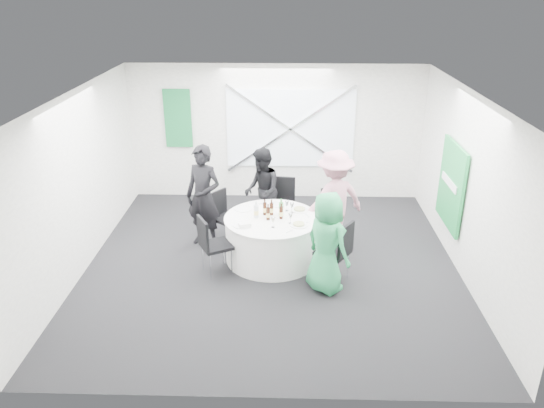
{
  "coord_description": "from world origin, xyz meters",
  "views": [
    {
      "loc": [
        0.22,
        -7.61,
        4.34
      ],
      "look_at": [
        0.0,
        0.2,
        1.0
      ],
      "focal_mm": 35.0,
      "sensor_mm": 36.0,
      "label": 1
    }
  ],
  "objects_px": {
    "person_man_back_left": "(204,197)",
    "clear_water_bottle": "(256,211)",
    "chair_front_left": "(211,241)",
    "green_water_bottle": "(281,209)",
    "chair_back_right": "(323,214)",
    "person_man_back": "(262,191)",
    "banquet_table": "(272,238)",
    "person_woman_green": "(327,243)",
    "chair_front_right": "(338,248)",
    "person_woman_pink": "(334,200)",
    "chair_back": "(283,199)",
    "chair_back_left": "(223,212)"
  },
  "relations": [
    {
      "from": "person_man_back_left",
      "to": "person_man_back",
      "type": "relative_size",
      "value": 1.14
    },
    {
      "from": "person_man_back",
      "to": "person_woman_green",
      "type": "relative_size",
      "value": 1.01
    },
    {
      "from": "person_man_back_left",
      "to": "person_man_back",
      "type": "height_order",
      "value": "person_man_back_left"
    },
    {
      "from": "banquet_table",
      "to": "person_man_back_left",
      "type": "relative_size",
      "value": 0.87
    },
    {
      "from": "chair_back_right",
      "to": "person_woman_green",
      "type": "bearing_deg",
      "value": -36.83
    },
    {
      "from": "banquet_table",
      "to": "person_man_back_left",
      "type": "xyz_separation_m",
      "value": [
        -1.19,
        0.53,
        0.52
      ]
    },
    {
      "from": "chair_back_left",
      "to": "green_water_bottle",
      "type": "distance_m",
      "value": 1.22
    },
    {
      "from": "person_woman_green",
      "to": "chair_back_left",
      "type": "bearing_deg",
      "value": 4.9
    },
    {
      "from": "chair_back_right",
      "to": "person_woman_green",
      "type": "distance_m",
      "value": 1.54
    },
    {
      "from": "chair_back_left",
      "to": "chair_front_left",
      "type": "relative_size",
      "value": 0.95
    },
    {
      "from": "person_woman_green",
      "to": "chair_front_left",
      "type": "bearing_deg",
      "value": 34.69
    },
    {
      "from": "person_man_back_left",
      "to": "clear_water_bottle",
      "type": "height_order",
      "value": "person_man_back_left"
    },
    {
      "from": "person_man_back",
      "to": "clear_water_bottle",
      "type": "relative_size",
      "value": 5.76
    },
    {
      "from": "banquet_table",
      "to": "chair_back",
      "type": "bearing_deg",
      "value": 82.3
    },
    {
      "from": "chair_front_right",
      "to": "person_man_back_left",
      "type": "bearing_deg",
      "value": -84.88
    },
    {
      "from": "person_man_back_left",
      "to": "chair_front_right",
      "type": "bearing_deg",
      "value": -4.84
    },
    {
      "from": "chair_back_right",
      "to": "person_man_back",
      "type": "relative_size",
      "value": 0.6
    },
    {
      "from": "green_water_bottle",
      "to": "banquet_table",
      "type": "bearing_deg",
      "value": -148.78
    },
    {
      "from": "chair_back_left",
      "to": "chair_front_left",
      "type": "xyz_separation_m",
      "value": [
        -0.06,
        -1.17,
        0.03
      ]
    },
    {
      "from": "chair_back_right",
      "to": "person_woman_pink",
      "type": "bearing_deg",
      "value": 25.1
    },
    {
      "from": "person_man_back",
      "to": "person_man_back_left",
      "type": "bearing_deg",
      "value": -70.93
    },
    {
      "from": "chair_front_left",
      "to": "clear_water_bottle",
      "type": "xyz_separation_m",
      "value": [
        0.68,
        0.5,
        0.29
      ]
    },
    {
      "from": "chair_back_left",
      "to": "person_man_back",
      "type": "bearing_deg",
      "value": -20.07
    },
    {
      "from": "chair_front_left",
      "to": "person_woman_pink",
      "type": "bearing_deg",
      "value": -90.84
    },
    {
      "from": "banquet_table",
      "to": "person_woman_green",
      "type": "height_order",
      "value": "person_woman_green"
    },
    {
      "from": "chair_back_right",
      "to": "person_woman_green",
      "type": "xyz_separation_m",
      "value": [
        -0.05,
        -1.52,
        0.22
      ]
    },
    {
      "from": "chair_front_right",
      "to": "person_woman_pink",
      "type": "xyz_separation_m",
      "value": [
        0.02,
        1.2,
        0.28
      ]
    },
    {
      "from": "chair_back_right",
      "to": "chair_front_left",
      "type": "height_order",
      "value": "chair_front_left"
    },
    {
      "from": "banquet_table",
      "to": "green_water_bottle",
      "type": "height_order",
      "value": "green_water_bottle"
    },
    {
      "from": "chair_front_left",
      "to": "person_man_back",
      "type": "xyz_separation_m",
      "value": [
        0.72,
        1.59,
        0.22
      ]
    },
    {
      "from": "person_woman_green",
      "to": "clear_water_bottle",
      "type": "height_order",
      "value": "person_woman_green"
    },
    {
      "from": "chair_front_left",
      "to": "person_man_back_left",
      "type": "distance_m",
      "value": 1.11
    },
    {
      "from": "chair_front_right",
      "to": "chair_front_left",
      "type": "xyz_separation_m",
      "value": [
        -1.96,
        0.19,
        -0.01
      ]
    },
    {
      "from": "chair_front_right",
      "to": "chair_back_left",
      "type": "bearing_deg",
      "value": -91.63
    },
    {
      "from": "chair_front_left",
      "to": "green_water_bottle",
      "type": "distance_m",
      "value": 1.27
    },
    {
      "from": "chair_front_left",
      "to": "green_water_bottle",
      "type": "height_order",
      "value": "green_water_bottle"
    },
    {
      "from": "chair_back_right",
      "to": "chair_front_right",
      "type": "height_order",
      "value": "chair_front_right"
    },
    {
      "from": "chair_front_right",
      "to": "chair_front_left",
      "type": "distance_m",
      "value": 1.97
    },
    {
      "from": "chair_back_left",
      "to": "person_man_back_left",
      "type": "xyz_separation_m",
      "value": [
        -0.31,
        -0.14,
        0.36
      ]
    },
    {
      "from": "chair_back",
      "to": "person_woman_pink",
      "type": "distance_m",
      "value": 1.16
    },
    {
      "from": "banquet_table",
      "to": "person_man_back_left",
      "type": "bearing_deg",
      "value": 156.02
    },
    {
      "from": "chair_back_left",
      "to": "chair_back_right",
      "type": "bearing_deg",
      "value": -54.55
    },
    {
      "from": "chair_back_right",
      "to": "chair_front_left",
      "type": "distance_m",
      "value": 2.12
    },
    {
      "from": "chair_front_right",
      "to": "green_water_bottle",
      "type": "height_order",
      "value": "green_water_bottle"
    },
    {
      "from": "person_woman_pink",
      "to": "chair_front_left",
      "type": "bearing_deg",
      "value": 0.77
    },
    {
      "from": "banquet_table",
      "to": "chair_back_right",
      "type": "bearing_deg",
      "value": 35.1
    },
    {
      "from": "chair_front_left",
      "to": "green_water_bottle",
      "type": "bearing_deg",
      "value": -89.55
    },
    {
      "from": "person_woman_green",
      "to": "green_water_bottle",
      "type": "height_order",
      "value": "person_woman_green"
    },
    {
      "from": "chair_front_right",
      "to": "clear_water_bottle",
      "type": "bearing_deg",
      "value": -84.46
    },
    {
      "from": "chair_front_left",
      "to": "chair_front_right",
      "type": "bearing_deg",
      "value": -123.47
    }
  ]
}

